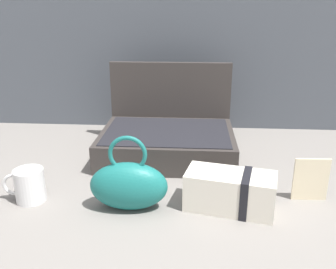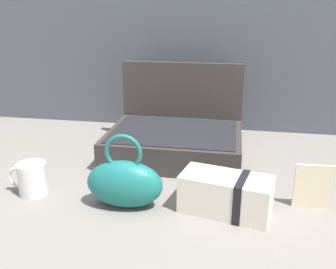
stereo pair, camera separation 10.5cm
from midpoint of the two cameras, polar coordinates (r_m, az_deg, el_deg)
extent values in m
plane|color=slate|center=(1.13, -1.65, -7.66)|extent=(6.00, 6.00, 0.00)
cube|color=#332D2B|center=(1.30, -2.43, -1.57)|extent=(0.46, 0.34, 0.09)
cube|color=black|center=(1.29, -2.46, 0.43)|extent=(0.42, 0.31, 0.00)
cube|color=#332D2B|center=(1.44, -1.71, 4.97)|extent=(0.46, 0.02, 0.31)
ellipsoid|color=#196B66|center=(0.99, -9.10, -7.89)|extent=(0.21, 0.10, 0.13)
torus|color=#196B66|center=(0.95, -9.38, -3.08)|extent=(0.10, 0.01, 0.10)
cube|color=silver|center=(0.99, 6.48, -8.69)|extent=(0.25, 0.16, 0.10)
cube|color=black|center=(0.98, 8.82, -8.96)|extent=(0.04, 0.11, 0.10)
cylinder|color=silver|center=(1.11, -23.03, -7.25)|extent=(0.08, 0.08, 0.09)
torus|color=silver|center=(1.13, -25.07, -7.07)|extent=(0.06, 0.01, 0.06)
cube|color=beige|center=(1.07, 18.47, -6.62)|extent=(0.10, 0.01, 0.12)
camera|label=1|loc=(0.05, -92.86, -1.02)|focal=39.75mm
camera|label=2|loc=(0.05, 87.14, 1.02)|focal=39.75mm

